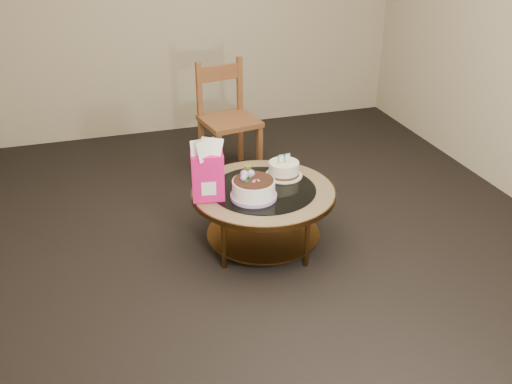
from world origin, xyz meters
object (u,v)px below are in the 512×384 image
object	(u,v)px
dining_chair	(228,118)
cream_cake	(284,169)
coffee_table	(263,199)
gift_bag	(208,171)
decorated_cake	(253,190)

from	to	relation	value
dining_chair	cream_cake	bearing A→B (deg)	-94.16
cream_cake	dining_chair	world-z (taller)	dining_chair
coffee_table	cream_cake	world-z (taller)	cream_cake
cream_cake	dining_chair	bearing A→B (deg)	90.16
coffee_table	dining_chair	distance (m)	1.32
gift_bag	decorated_cake	bearing A→B (deg)	-4.81
decorated_cake	dining_chair	world-z (taller)	dining_chair
cream_cake	dining_chair	size ratio (longest dim) A/B	0.27
gift_bag	dining_chair	world-z (taller)	dining_chair
coffee_table	gift_bag	world-z (taller)	gift_bag
coffee_table	cream_cake	size ratio (longest dim) A/B	3.72
dining_chair	decorated_cake	bearing A→B (deg)	-107.71
decorated_cake	gift_bag	bearing A→B (deg)	166.22
coffee_table	gift_bag	xyz separation A→B (m)	(-0.40, -0.03, 0.29)
gift_bag	coffee_table	bearing A→B (deg)	12.76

